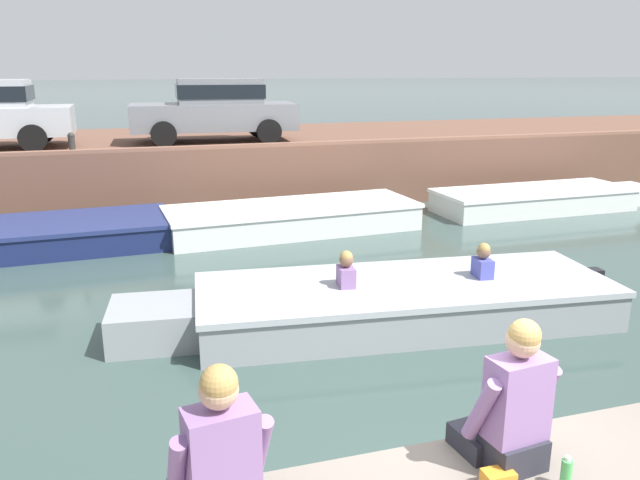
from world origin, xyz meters
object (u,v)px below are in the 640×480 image
object	(u,v)px
boat_moored_central_white	(280,219)
boat_moored_east_white	(542,199)
mooring_bollard_mid	(72,142)
bottle_drink	(566,473)
person_seated_left	(220,466)
person_seated_right	(511,408)
boat_moored_west_navy	(14,238)
car_left_inner_grey	(216,107)
motorboat_passing	(386,303)

from	to	relation	value
boat_moored_central_white	boat_moored_east_white	xyz separation A→B (m)	(6.58, 0.21, -0.01)
mooring_bollard_mid	bottle_drink	distance (m)	12.54
person_seated_left	person_seated_right	distance (m)	1.76
boat_moored_west_navy	boat_moored_east_white	world-z (taller)	boat_moored_east_white
boat_moored_central_white	car_left_inner_grey	xyz separation A→B (m)	(-0.79, 3.45, 2.12)
person_seated_left	motorboat_passing	bearing A→B (deg)	57.65
boat_moored_central_white	boat_moored_east_white	size ratio (longest dim) A/B	1.09
boat_moored_central_white	person_seated_left	world-z (taller)	person_seated_left
boat_moored_west_navy	mooring_bollard_mid	bearing A→B (deg)	64.55
car_left_inner_grey	mooring_bollard_mid	bearing A→B (deg)	-158.63
motorboat_passing	mooring_bollard_mid	size ratio (longest dim) A/B	15.31
boat_moored_central_white	bottle_drink	xyz separation A→B (m)	(-0.65, -9.88, 0.80)
boat_moored_west_navy	boat_moored_east_white	bearing A→B (deg)	0.86
boat_moored_west_navy	motorboat_passing	size ratio (longest dim) A/B	0.92
boat_moored_central_white	person_seated_right	xyz separation A→B (m)	(-0.84, -9.56, 1.08)
boat_moored_central_white	person_seated_left	bearing A→B (deg)	-105.11
boat_moored_central_white	person_seated_right	distance (m)	9.66
bottle_drink	car_left_inner_grey	bearing A→B (deg)	90.61
boat_moored_east_white	boat_moored_central_white	bearing A→B (deg)	-178.13
boat_moored_central_white	person_seated_right	world-z (taller)	person_seated_right
boat_moored_west_navy	motorboat_passing	xyz separation A→B (m)	(5.35, -5.20, 0.03)
boat_moored_east_white	person_seated_right	distance (m)	12.32
mooring_bollard_mid	bottle_drink	size ratio (longest dim) A/B	2.18
boat_moored_east_white	person_seated_right	xyz separation A→B (m)	(-7.41, -9.78, 1.09)
boat_moored_west_navy	mooring_bollard_mid	xyz separation A→B (m)	(1.00, 2.11, 1.54)
mooring_bollard_mid	motorboat_passing	bearing A→B (deg)	-59.25
boat_moored_west_navy	boat_moored_east_white	size ratio (longest dim) A/B	1.08
boat_moored_east_white	bottle_drink	size ratio (longest dim) A/B	28.56
boat_moored_central_white	car_left_inner_grey	distance (m)	4.13
mooring_bollard_mid	person_seated_left	xyz separation A→B (m)	(1.52, -11.77, -0.43)
mooring_bollard_mid	boat_moored_central_white	bearing A→B (deg)	-27.55
boat_moored_east_white	mooring_bollard_mid	bearing A→B (deg)	169.75
boat_moored_west_navy	car_left_inner_grey	size ratio (longest dim) A/B	1.54
car_left_inner_grey	person_seated_left	xyz separation A→B (m)	(-1.80, -13.07, -1.04)
car_left_inner_grey	person_seated_left	size ratio (longest dim) A/B	4.23
mooring_bollard_mid	person_seated_right	world-z (taller)	mooring_bollard_mid
boat_moored_central_white	person_seated_right	bearing A→B (deg)	-94.99
boat_moored_central_white	car_left_inner_grey	size ratio (longest dim) A/B	1.56
boat_moored_central_white	car_left_inner_grey	world-z (taller)	car_left_inner_grey
motorboat_passing	mooring_bollard_mid	xyz separation A→B (m)	(-4.35, 7.31, 1.51)
boat_moored_central_white	mooring_bollard_mid	xyz separation A→B (m)	(-4.12, 2.15, 1.51)
boat_moored_west_navy	boat_moored_central_white	xyz separation A→B (m)	(5.12, -0.04, 0.02)
boat_moored_east_white	car_left_inner_grey	xyz separation A→B (m)	(-7.37, 3.24, 2.13)
boat_moored_west_navy	boat_moored_central_white	world-z (taller)	boat_moored_central_white
boat_moored_west_navy	boat_moored_central_white	distance (m)	5.12
boat_moored_east_white	mooring_bollard_mid	distance (m)	10.97
person_seated_left	boat_moored_west_navy	bearing A→B (deg)	104.66
motorboat_passing	car_left_inner_grey	xyz separation A→B (m)	(-1.02, 8.61, 2.12)
person_seated_left	bottle_drink	xyz separation A→B (m)	(1.95, -0.26, -0.28)
car_left_inner_grey	mooring_bollard_mid	distance (m)	3.62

